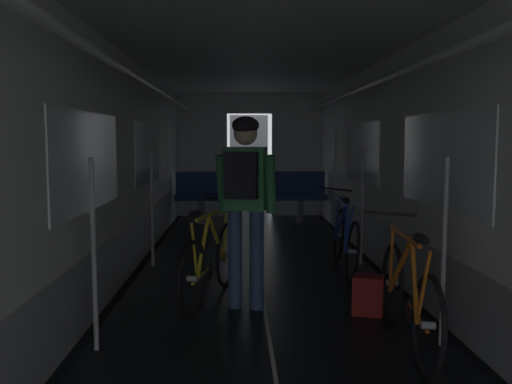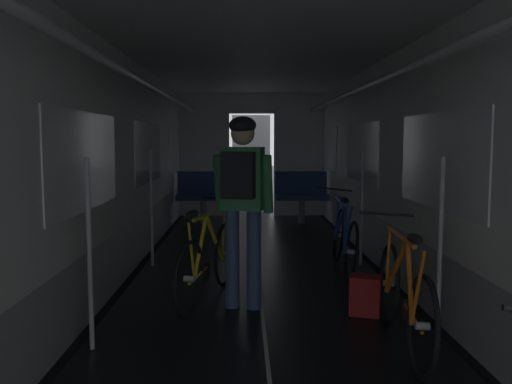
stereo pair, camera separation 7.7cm
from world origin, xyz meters
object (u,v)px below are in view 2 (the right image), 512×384
(bicycle_yellow_in_aisle, at_px, (208,260))
(backpack_on_floor, at_px, (365,295))
(bicycle_blue, at_px, (344,239))
(bicycle_orange, at_px, (403,296))
(bench_seat_far_right, at_px, (301,192))
(person_cyclist_aisle, at_px, (242,191))
(bench_seat_far_left, at_px, (203,192))

(bicycle_yellow_in_aisle, relative_size, backpack_on_floor, 4.83)
(bicycle_blue, distance_m, bicycle_orange, 2.29)
(bicycle_orange, bearing_deg, bicycle_blue, 90.13)
(bicycle_yellow_in_aisle, height_order, backpack_on_floor, bicycle_yellow_in_aisle)
(bicycle_blue, height_order, bicycle_yellow_in_aisle, bicycle_blue)
(bicycle_blue, distance_m, backpack_on_floor, 1.57)
(bicycle_yellow_in_aisle, xyz_separation_m, backpack_on_floor, (1.40, -0.45, -0.21))
(bench_seat_far_right, relative_size, bicycle_orange, 0.58)
(bicycle_blue, relative_size, person_cyclist_aisle, 0.98)
(bicycle_orange, distance_m, person_cyclist_aisle, 1.65)
(bench_seat_far_left, height_order, bench_seat_far_right, same)
(person_cyclist_aisle, bearing_deg, bicycle_orange, -37.96)
(person_cyclist_aisle, xyz_separation_m, backpack_on_floor, (1.07, -0.19, -0.90))
(bench_seat_far_right, relative_size, backpack_on_floor, 2.89)
(bicycle_yellow_in_aisle, bearing_deg, bench_seat_far_right, 73.76)
(bench_seat_far_right, height_order, bicycle_orange, bench_seat_far_right)
(bicycle_orange, bearing_deg, person_cyclist_aisle, 142.04)
(bicycle_orange, height_order, backpack_on_floor, bicycle_orange)
(bicycle_orange, bearing_deg, bench_seat_far_right, 91.06)
(bench_seat_far_left, xyz_separation_m, bicycle_orange, (1.91, -5.98, -0.18))
(bicycle_blue, distance_m, person_cyclist_aisle, 1.93)
(bicycle_blue, bearing_deg, person_cyclist_aisle, -130.71)
(bicycle_blue, bearing_deg, backpack_on_floor, -93.79)
(bench_seat_far_left, bearing_deg, bench_seat_far_right, 0.00)
(bicycle_blue, xyz_separation_m, person_cyclist_aisle, (-1.18, -1.37, 0.69))
(bench_seat_far_left, relative_size, bicycle_blue, 0.58)
(bicycle_yellow_in_aisle, bearing_deg, bench_seat_far_left, 94.83)
(bicycle_blue, bearing_deg, bench_seat_far_right, 91.64)
(person_cyclist_aisle, relative_size, bicycle_yellow_in_aisle, 1.05)
(bench_seat_far_right, bearing_deg, bicycle_yellow_in_aisle, -106.24)
(bench_seat_far_left, bearing_deg, person_cyclist_aisle, -81.80)
(bicycle_blue, relative_size, backpack_on_floor, 4.98)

